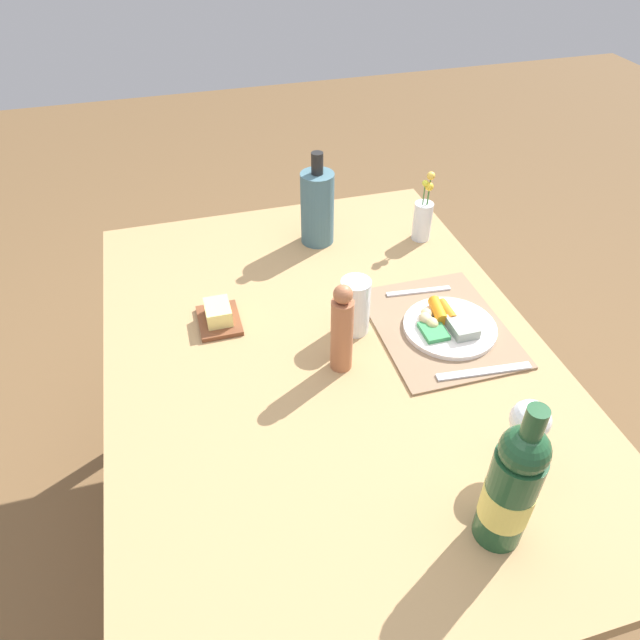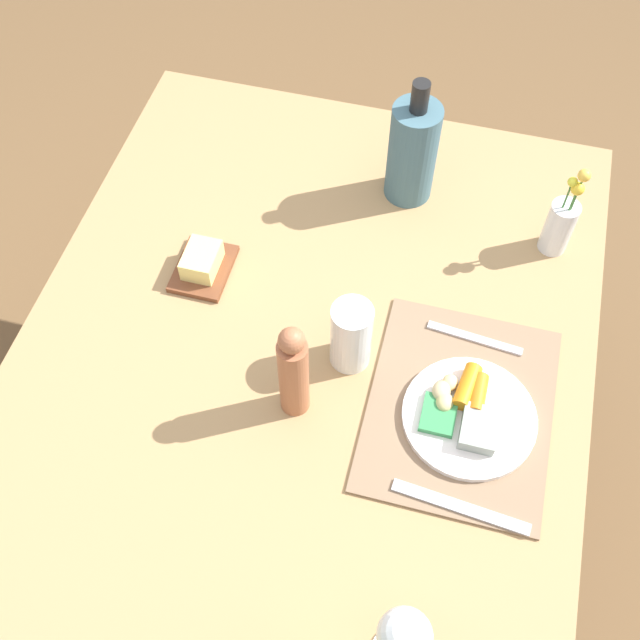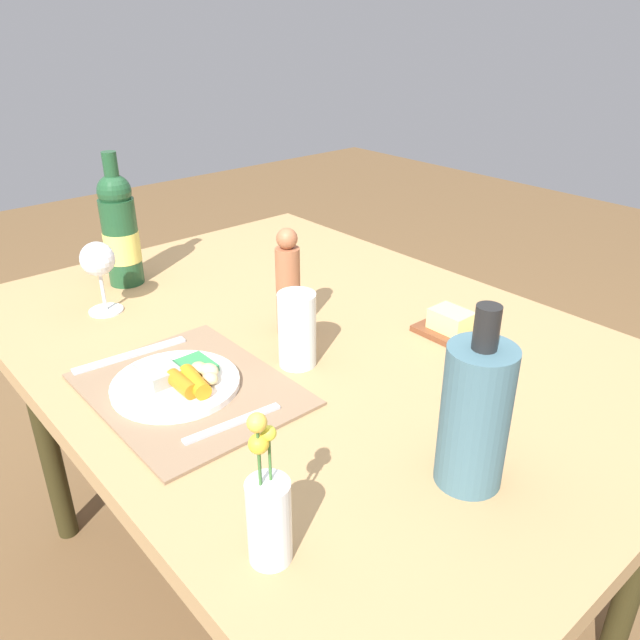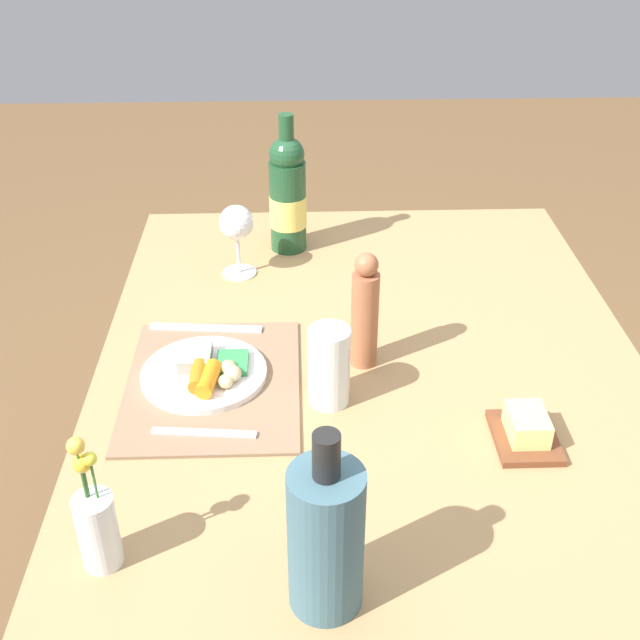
{
  "view_description": "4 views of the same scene",
  "coord_description": "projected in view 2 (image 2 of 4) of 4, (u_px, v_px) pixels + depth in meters",
  "views": [
    {
      "loc": [
        -0.95,
        0.29,
        1.66
      ],
      "look_at": [
        0.08,
        0.0,
        0.77
      ],
      "focal_mm": 33.16,
      "sensor_mm": 36.0,
      "label": 1
    },
    {
      "loc": [
        -0.6,
        -0.2,
        1.89
      ],
      "look_at": [
        0.1,
        -0.02,
        0.78
      ],
      "focal_mm": 43.38,
      "sensor_mm": 36.0,
      "label": 2
    },
    {
      "loc": [
        0.86,
        -0.72,
        1.33
      ],
      "look_at": [
        0.09,
        -0.05,
        0.82
      ],
      "focal_mm": 35.12,
      "sensor_mm": 36.0,
      "label": 3
    },
    {
      "loc": [
        1.15,
        -0.14,
        1.58
      ],
      "look_at": [
        -0.07,
        -0.09,
        0.8
      ],
      "focal_mm": 44.78,
      "sensor_mm": 36.0,
      "label": 4
    }
  ],
  "objects": [
    {
      "name": "flower_vase",
      "position": [
        560.0,
        223.0,
        1.43
      ],
      "size": [
        0.05,
        0.05,
        0.21
      ],
      "color": "silver",
      "rests_on": "dining_table"
    },
    {
      "name": "knife",
      "position": [
        475.0,
        338.0,
        1.36
      ],
      "size": [
        0.03,
        0.17,
        0.0
      ],
      "primitive_type": "cube",
      "rotation": [
        0.0,
        0.0,
        -0.1
      ],
      "color": "silver",
      "rests_on": "placemat"
    },
    {
      "name": "wine_glass",
      "position": [
        404.0,
        637.0,
        0.99
      ],
      "size": [
        0.07,
        0.07,
        0.16
      ],
      "color": "white",
      "rests_on": "dining_table"
    },
    {
      "name": "fork",
      "position": [
        460.0,
        507.0,
        1.2
      ],
      "size": [
        0.04,
        0.22,
        0.0
      ],
      "primitive_type": "cube",
      "rotation": [
        0.0,
        0.0,
        -0.09
      ],
      "color": "silver",
      "rests_on": "placemat"
    },
    {
      "name": "butter_dish",
      "position": [
        202.0,
        264.0,
        1.44
      ],
      "size": [
        0.13,
        0.1,
        0.05
      ],
      "color": "brown",
      "rests_on": "dining_table"
    },
    {
      "name": "cooler_bottle",
      "position": [
        413.0,
        151.0,
        1.47
      ],
      "size": [
        0.09,
        0.09,
        0.27
      ],
      "color": "#416572",
      "rests_on": "dining_table"
    },
    {
      "name": "ground_plane",
      "position": [
        302.0,
        519.0,
        1.94
      ],
      "size": [
        8.0,
        8.0,
        0.0
      ],
      "primitive_type": "plane",
      "color": "brown"
    },
    {
      "name": "pepper_mill",
      "position": [
        293.0,
        372.0,
        1.21
      ],
      "size": [
        0.05,
        0.05,
        0.22
      ],
      "color": "#A5613F",
      "rests_on": "dining_table"
    },
    {
      "name": "dinner_plate",
      "position": [
        468.0,
        412.0,
        1.27
      ],
      "size": [
        0.22,
        0.22,
        0.04
      ],
      "color": "white",
      "rests_on": "placemat"
    },
    {
      "name": "dining_table",
      "position": [
        295.0,
        397.0,
        1.38
      ],
      "size": [
        1.4,
        1.0,
        0.73
      ],
      "color": "#A68153",
      "rests_on": "ground_plane"
    },
    {
      "name": "placemat",
      "position": [
        460.0,
        408.0,
        1.29
      ],
      "size": [
        0.38,
        0.3,
        0.01
      ],
      "primitive_type": "cube",
      "color": "#85694F",
      "rests_on": "dining_table"
    },
    {
      "name": "water_tumbler",
      "position": [
        351.0,
        338.0,
        1.3
      ],
      "size": [
        0.07,
        0.07,
        0.14
      ],
      "color": "silver",
      "rests_on": "dining_table"
    }
  ]
}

